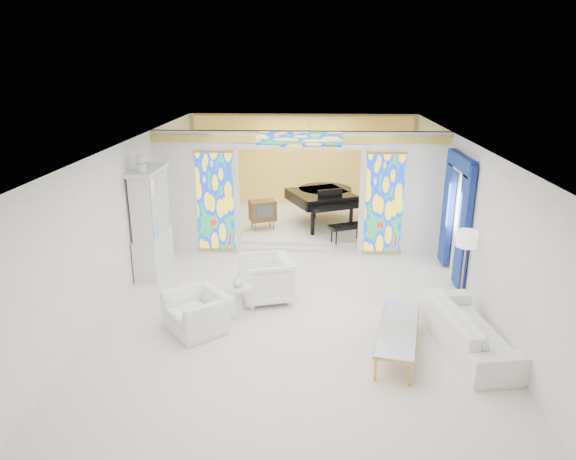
# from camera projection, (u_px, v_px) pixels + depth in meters

# --- Properties ---
(floor) EXTENTS (12.00, 12.00, 0.00)m
(floor) POSITION_uv_depth(u_px,v_px,m) (296.00, 285.00, 10.94)
(floor) COLOR white
(floor) RESTS_ON ground
(ceiling) EXTENTS (7.00, 12.00, 0.02)m
(ceiling) POSITION_uv_depth(u_px,v_px,m) (297.00, 144.00, 10.00)
(ceiling) COLOR white
(ceiling) RESTS_ON wall_back
(wall_back) EXTENTS (7.00, 0.02, 3.00)m
(wall_back) POSITION_uv_depth(u_px,v_px,m) (303.00, 162.00, 16.16)
(wall_back) COLOR white
(wall_back) RESTS_ON floor
(wall_front) EXTENTS (7.00, 0.02, 3.00)m
(wall_front) POSITION_uv_depth(u_px,v_px,m) (276.00, 406.00, 4.78)
(wall_front) COLOR white
(wall_front) RESTS_ON floor
(wall_left) EXTENTS (0.02, 12.00, 3.00)m
(wall_left) POSITION_uv_depth(u_px,v_px,m) (128.00, 215.00, 10.63)
(wall_left) COLOR white
(wall_left) RESTS_ON floor
(wall_right) EXTENTS (0.02, 12.00, 3.00)m
(wall_right) POSITION_uv_depth(u_px,v_px,m) (470.00, 220.00, 10.31)
(wall_right) COLOR white
(wall_right) RESTS_ON floor
(partition_wall) EXTENTS (7.00, 0.22, 3.00)m
(partition_wall) POSITION_uv_depth(u_px,v_px,m) (299.00, 187.00, 12.31)
(partition_wall) COLOR white
(partition_wall) RESTS_ON floor
(stained_glass_left) EXTENTS (0.90, 0.04, 2.40)m
(stained_glass_left) POSITION_uv_depth(u_px,v_px,m) (215.00, 202.00, 12.42)
(stained_glass_left) COLOR gold
(stained_glass_left) RESTS_ON partition_wall
(stained_glass_right) EXTENTS (0.90, 0.04, 2.40)m
(stained_glass_right) POSITION_uv_depth(u_px,v_px,m) (384.00, 204.00, 12.23)
(stained_glass_right) COLOR gold
(stained_glass_right) RESTS_ON partition_wall
(stained_glass_transom) EXTENTS (2.00, 0.04, 0.34)m
(stained_glass_transom) POSITION_uv_depth(u_px,v_px,m) (299.00, 139.00, 11.85)
(stained_glass_transom) COLOR gold
(stained_glass_transom) RESTS_ON partition_wall
(alcove_platform) EXTENTS (6.80, 3.80, 0.18)m
(alcove_platform) POSITION_uv_depth(u_px,v_px,m) (301.00, 223.00, 14.80)
(alcove_platform) COLOR white
(alcove_platform) RESTS_ON floor
(gold_curtain_back) EXTENTS (6.70, 0.10, 2.90)m
(gold_curtain_back) POSITION_uv_depth(u_px,v_px,m) (303.00, 163.00, 16.04)
(gold_curtain_back) COLOR #F8D556
(gold_curtain_back) RESTS_ON wall_back
(chandelier) EXTENTS (0.48, 0.48, 0.30)m
(chandelier) POSITION_uv_depth(u_px,v_px,m) (309.00, 138.00, 13.92)
(chandelier) COLOR #C28A44
(chandelier) RESTS_ON ceiling
(blue_drapes) EXTENTS (0.14, 1.85, 2.65)m
(blue_drapes) POSITION_uv_depth(u_px,v_px,m) (456.00, 207.00, 10.95)
(blue_drapes) COLOR navy
(blue_drapes) RESTS_ON wall_right
(china_cabinet) EXTENTS (0.56, 1.46, 2.72)m
(china_cabinet) POSITION_uv_depth(u_px,v_px,m) (152.00, 222.00, 11.29)
(china_cabinet) COLOR silver
(china_cabinet) RESTS_ON floor
(armchair_left) EXTENTS (1.38, 1.40, 0.68)m
(armchair_left) POSITION_uv_depth(u_px,v_px,m) (197.00, 312.00, 9.04)
(armchair_left) COLOR white
(armchair_left) RESTS_ON floor
(armchair_right) EXTENTS (1.20, 1.19, 0.89)m
(armchair_right) POSITION_uv_depth(u_px,v_px,m) (266.00, 279.00, 10.14)
(armchair_right) COLOR silver
(armchair_right) RESTS_ON floor
(sofa) EXTENTS (1.31, 2.53, 0.70)m
(sofa) POSITION_uv_depth(u_px,v_px,m) (470.00, 328.00, 8.47)
(sofa) COLOR white
(sofa) RESTS_ON floor
(side_table) EXTENTS (0.53, 0.53, 0.61)m
(side_table) POSITION_uv_depth(u_px,v_px,m) (239.00, 297.00, 9.49)
(side_table) COLOR silver
(side_table) RESTS_ON floor
(vase) EXTENTS (0.21, 0.21, 0.21)m
(vase) POSITION_uv_depth(u_px,v_px,m) (238.00, 281.00, 9.39)
(vase) COLOR white
(vase) RESTS_ON side_table
(coffee_table) EXTENTS (1.04, 2.08, 0.45)m
(coffee_table) POSITION_uv_depth(u_px,v_px,m) (398.00, 329.00, 8.34)
(coffee_table) COLOR silver
(coffee_table) RESTS_ON floor
(floor_lamp) EXTENTS (0.39, 0.39, 1.56)m
(floor_lamp) POSITION_uv_depth(u_px,v_px,m) (466.00, 243.00, 9.56)
(floor_lamp) COLOR #C28A44
(floor_lamp) RESTS_ON floor
(grand_piano) EXTENTS (2.18, 3.23, 1.15)m
(grand_piano) POSITION_uv_depth(u_px,v_px,m) (324.00, 196.00, 14.27)
(grand_piano) COLOR black
(grand_piano) RESTS_ON alcove_platform
(tv_console) EXTENTS (0.80, 0.68, 0.79)m
(tv_console) POSITION_uv_depth(u_px,v_px,m) (263.00, 211.00, 13.86)
(tv_console) COLOR brown
(tv_console) RESTS_ON alcove_platform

